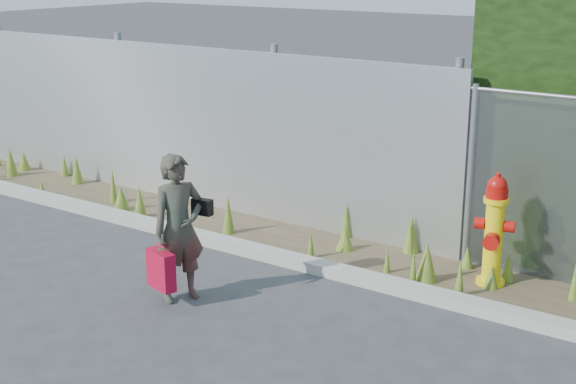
# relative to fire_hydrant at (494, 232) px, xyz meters

# --- Properties ---
(ground) EXTENTS (80.00, 80.00, 0.00)m
(ground) POSITION_rel_fire_hydrant_xyz_m (-1.54, -2.52, -0.60)
(ground) COLOR #37383A
(ground) RESTS_ON ground
(curb) EXTENTS (16.00, 0.22, 0.12)m
(curb) POSITION_rel_fire_hydrant_xyz_m (-1.54, -0.72, -0.54)
(curb) COLOR #A09D90
(curb) RESTS_ON ground
(weed_strip) EXTENTS (16.00, 1.30, 0.51)m
(weed_strip) POSITION_rel_fire_hydrant_xyz_m (-2.06, -0.08, -0.47)
(weed_strip) COLOR #4E3F2C
(weed_strip) RESTS_ON ground
(corrugated_fence) EXTENTS (8.50, 0.21, 2.30)m
(corrugated_fence) POSITION_rel_fire_hydrant_xyz_m (-4.78, 0.49, 0.50)
(corrugated_fence) COLOR silver
(corrugated_fence) RESTS_ON ground
(fire_hydrant) EXTENTS (0.41, 0.37, 1.24)m
(fire_hydrant) POSITION_rel_fire_hydrant_xyz_m (0.00, 0.00, 0.00)
(fire_hydrant) COLOR yellow
(fire_hydrant) RESTS_ON ground
(woman) EXTENTS (0.55, 0.65, 1.51)m
(woman) POSITION_rel_fire_hydrant_xyz_m (-2.47, -2.11, 0.16)
(woman) COLOR #0E583F
(woman) RESTS_ON ground
(red_tote_bag) EXTENTS (0.35, 0.13, 0.46)m
(red_tote_bag) POSITION_rel_fire_hydrant_xyz_m (-2.53, -2.34, -0.23)
(red_tote_bag) COLOR #A40927
(black_shoulder_bag) EXTENTS (0.22, 0.09, 0.16)m
(black_shoulder_bag) POSITION_rel_fire_hydrant_xyz_m (-2.35, -1.89, 0.35)
(black_shoulder_bag) COLOR black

